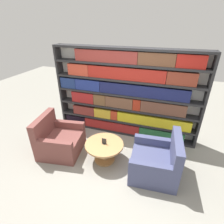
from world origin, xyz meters
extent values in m
plane|color=gray|center=(0.00, 0.00, 0.00)|extent=(14.00, 14.00, 0.00)
cube|color=silver|center=(0.00, 1.47, 1.08)|extent=(3.51, 0.05, 2.16)
cube|color=#262628|center=(-1.73, 1.34, 1.08)|extent=(0.05, 0.30, 2.16)
cube|color=#262628|center=(1.73, 1.34, 1.08)|extent=(0.05, 0.30, 2.16)
cube|color=#262628|center=(0.00, 1.34, 0.03)|extent=(3.41, 0.30, 0.05)
cube|color=#262628|center=(0.00, 1.34, 0.36)|extent=(3.41, 0.30, 0.05)
cube|color=#262628|center=(0.00, 1.34, 0.72)|extent=(3.41, 0.30, 0.05)
cube|color=#262628|center=(0.00, 1.34, 1.08)|extent=(3.41, 0.30, 0.05)
cube|color=#262628|center=(0.00, 1.34, 1.44)|extent=(3.41, 0.30, 0.05)
cube|color=#262628|center=(0.00, 1.34, 1.80)|extent=(3.41, 0.30, 0.05)
cube|color=#262628|center=(0.00, 1.34, 2.13)|extent=(3.41, 0.30, 0.05)
cube|color=black|center=(-1.37, 1.32, 0.17)|extent=(0.58, 0.20, 0.24)
cube|color=#A32523|center=(-0.33, 1.32, 0.17)|extent=(1.49, 0.20, 0.24)
cube|color=#2B6D3D|center=(0.96, 1.32, 0.17)|extent=(1.07, 0.20, 0.24)
cube|color=maroon|center=(-1.10, 1.32, 0.51)|extent=(0.60, 0.20, 0.25)
cube|color=gold|center=(-0.56, 1.32, 0.51)|extent=(0.45, 0.20, 0.25)
cube|color=#BD3B20|center=(-0.24, 1.32, 0.51)|extent=(0.17, 0.20, 0.25)
cube|color=gold|center=(0.72, 1.32, 0.51)|extent=(1.75, 0.20, 0.25)
cube|color=#A52323|center=(-1.10, 1.32, 0.88)|extent=(0.61, 0.20, 0.28)
cube|color=brown|center=(-0.63, 1.32, 0.88)|extent=(0.31, 0.20, 0.28)
cube|color=brown|center=(-0.13, 1.32, 0.88)|extent=(0.68, 0.20, 0.28)
cube|color=#A42D19|center=(0.31, 1.32, 0.88)|extent=(0.18, 0.20, 0.28)
cube|color=brown|center=(0.91, 1.32, 0.88)|extent=(1.01, 0.20, 0.28)
cube|color=navy|center=(-1.48, 1.32, 1.24)|extent=(0.41, 0.20, 0.27)
cube|color=navy|center=(-0.94, 1.32, 1.24)|extent=(0.65, 0.20, 0.27)
cube|color=#1A2051|center=(0.41, 1.32, 1.24)|extent=(2.04, 0.20, 0.27)
cube|color=#BD402C|center=(-1.16, 1.32, 1.60)|extent=(0.54, 0.20, 0.28)
cube|color=#A5241C|center=(0.00, 1.32, 1.60)|extent=(1.77, 0.20, 0.28)
cube|color=maroon|center=(1.19, 1.32, 1.60)|extent=(0.60, 0.20, 0.28)
cube|color=maroon|center=(-0.47, 1.32, 1.95)|extent=(1.46, 0.20, 0.26)
cube|color=brown|center=(0.64, 1.32, 1.95)|extent=(0.75, 0.20, 0.26)
cube|color=#A51E17|center=(1.30, 1.32, 1.95)|extent=(0.55, 0.20, 0.26)
cube|color=brown|center=(-1.13, 0.15, 0.20)|extent=(0.98, 1.00, 0.39)
cube|color=brown|center=(-1.48, 0.10, 0.63)|extent=(0.27, 0.89, 0.47)
cube|color=brown|center=(-1.00, -0.21, 0.47)|extent=(0.72, 0.23, 0.17)
cube|color=brown|center=(-1.12, 0.54, 0.47)|extent=(0.72, 0.23, 0.17)
cube|color=#42476B|center=(0.90, 0.15, 0.20)|extent=(0.92, 0.94, 0.39)
cube|color=#42476B|center=(1.26, 0.18, 0.63)|extent=(0.21, 0.89, 0.47)
cube|color=#42476B|center=(0.80, 0.53, 0.47)|extent=(0.72, 0.17, 0.17)
cube|color=#42476B|center=(0.86, -0.23, 0.47)|extent=(0.72, 0.17, 0.17)
cylinder|color=#AD7F4C|center=(-0.12, 0.19, 0.19)|extent=(0.14, 0.14, 0.39)
cylinder|color=#AD7F4C|center=(-0.12, 0.19, 0.01)|extent=(0.43, 0.43, 0.03)
cylinder|color=#AD7F4C|center=(-0.12, 0.19, 0.41)|extent=(0.79, 0.79, 0.04)
cube|color=black|center=(-0.12, 0.19, 0.43)|extent=(0.06, 0.06, 0.01)
cube|color=#2D2D2D|center=(-0.12, 0.19, 0.49)|extent=(0.10, 0.01, 0.13)
camera|label=1|loc=(0.94, -2.47, 2.65)|focal=28.00mm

